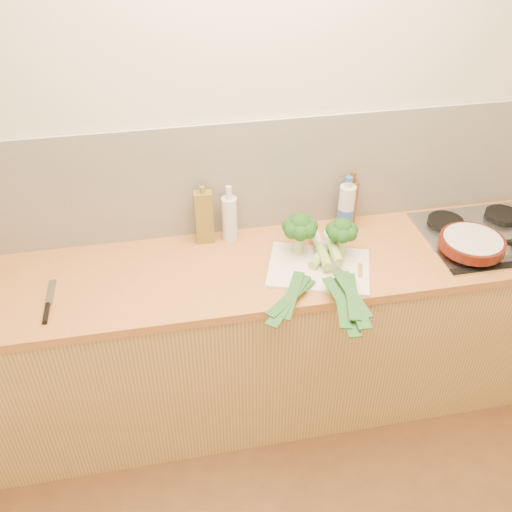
{
  "coord_description": "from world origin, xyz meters",
  "views": [
    {
      "loc": [
        -0.45,
        -0.75,
        2.42
      ],
      "look_at": [
        -0.1,
        1.1,
        1.02
      ],
      "focal_mm": 40.0,
      "sensor_mm": 36.0,
      "label": 1
    }
  ],
  "objects_px": {
    "gas_hob": "(487,235)",
    "chefs_knife": "(47,308)",
    "skillet": "(473,243)",
    "chopping_board": "(319,268)"
  },
  "relations": [
    {
      "from": "chopping_board",
      "to": "skillet",
      "type": "height_order",
      "value": "skillet"
    },
    {
      "from": "chopping_board",
      "to": "skillet",
      "type": "relative_size",
      "value": 1.03
    },
    {
      "from": "gas_hob",
      "to": "skillet",
      "type": "height_order",
      "value": "skillet"
    },
    {
      "from": "skillet",
      "to": "gas_hob",
      "type": "bearing_deg",
      "value": 46.37
    },
    {
      "from": "chefs_knife",
      "to": "gas_hob",
      "type": "bearing_deg",
      "value": 4.8
    },
    {
      "from": "chopping_board",
      "to": "gas_hob",
      "type": "bearing_deg",
      "value": 24.96
    },
    {
      "from": "gas_hob",
      "to": "skillet",
      "type": "distance_m",
      "value": 0.18
    },
    {
      "from": "gas_hob",
      "to": "chefs_knife",
      "type": "height_order",
      "value": "gas_hob"
    },
    {
      "from": "gas_hob",
      "to": "chefs_knife",
      "type": "bearing_deg",
      "value": -176.22
    },
    {
      "from": "gas_hob",
      "to": "chopping_board",
      "type": "height_order",
      "value": "gas_hob"
    }
  ]
}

